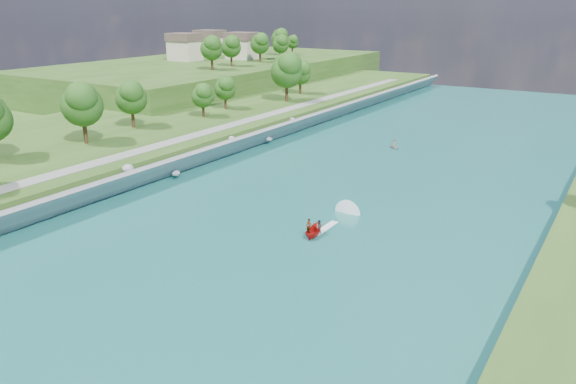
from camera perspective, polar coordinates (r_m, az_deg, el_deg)
The scene contains 11 objects.
ground at distance 64.19m, azimuth -2.41°, elevation -5.00°, with size 260.00×260.00×0.00m, color #2D5119.
river_water at distance 80.37m, azimuth 5.64°, elevation -0.13°, with size 55.00×240.00×0.10m, color #175658.
berm_west at distance 110.54m, azimuth -18.27°, elevation 5.08°, with size 45.00×240.00×3.50m, color #2D5119.
ridge_west at distance 185.68m, azimuth -7.08°, elevation 11.78°, with size 60.00×120.00×9.00m, color #2D5119.
riprap_bank at distance 93.01m, azimuth -8.99°, elevation 3.43°, with size 3.67×236.00×4.17m.
riverside_path at distance 97.59m, azimuth -11.68°, elevation 5.04°, with size 3.00×200.00×0.10m, color gray.
ridge_houses at distance 192.65m, azimuth -7.70°, elevation 14.62°, with size 29.50×29.50×8.40m.
trees_west at distance 94.50m, azimuth -22.54°, elevation 7.20°, with size 18.07×148.37×13.76m.
trees_ridge at distance 177.96m, azimuth -3.15°, elevation 14.70°, with size 16.57×62.19×10.74m.
motorboat at distance 66.68m, azimuth 3.48°, elevation -3.47°, with size 3.60×18.64×2.21m.
raft at distance 107.18m, azimuth 10.72°, elevation 4.59°, with size 3.36×3.29×1.66m.
Camera 1 is at (33.44, -48.51, 25.48)m, focal length 35.00 mm.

